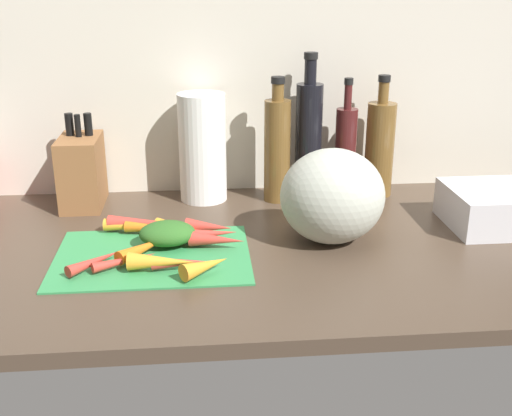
{
  "coord_description": "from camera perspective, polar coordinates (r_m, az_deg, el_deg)",
  "views": [
    {
      "loc": [
        -6.72,
        -125.62,
        54.57
      ],
      "look_at": [
        4.28,
        -6.81,
        10.44
      ],
      "focal_mm": 44.21,
      "sensor_mm": 36.0,
      "label": 1
    }
  ],
  "objects": [
    {
      "name": "carrot_7",
      "position": [
        1.39,
        -4.29,
        -1.71
      ],
      "size": [
        10.82,
        5.91,
        3.44
      ],
      "primitive_type": "cone",
      "rotation": [
        0.0,
        1.57,
        -0.25
      ],
      "color": "red",
      "rests_on": "cutting_board"
    },
    {
      "name": "carrot_4",
      "position": [
        1.41,
        -9.03,
        -1.83
      ],
      "size": [
        14.2,
        5.86,
        2.56
      ],
      "primitive_type": "cone",
      "rotation": [
        0.0,
        1.57,
        -0.24
      ],
      "color": "orange",
      "rests_on": "cutting_board"
    },
    {
      "name": "bottle_3",
      "position": [
        1.67,
        11.13,
        5.4
      ],
      "size": [
        7.41,
        7.41,
        31.29
      ],
      "color": "brown",
      "rests_on": "ground_plane"
    },
    {
      "name": "carrot_3",
      "position": [
        1.24,
        -6.74,
        -4.93
      ],
      "size": [
        11.62,
        2.62,
        2.53
      ],
      "primitive_type": "cone",
      "rotation": [
        0.0,
        1.57,
        -0.01
      ],
      "color": "red",
      "rests_on": "cutting_board"
    },
    {
      "name": "carrot_9",
      "position": [
        1.21,
        -4.58,
        -5.23
      ],
      "size": [
        10.38,
        8.64,
        3.5
      ],
      "primitive_type": "cone",
      "rotation": [
        0.0,
        1.57,
        0.6
      ],
      "color": "orange",
      "rests_on": "cutting_board"
    },
    {
      "name": "carrot_greens_pile",
      "position": [
        1.35,
        -8.03,
        -2.28
      ],
      "size": [
        11.91,
        9.16,
        5.04
      ],
      "primitive_type": "ellipsoid",
      "color": "#2D6023",
      "rests_on": "cutting_board"
    },
    {
      "name": "carrot_10",
      "position": [
        1.24,
        -8.53,
        -4.82
      ],
      "size": [
        13.41,
        5.16,
        3.6
      ],
      "primitive_type": "cone",
      "rotation": [
        0.0,
        1.57,
        -0.12
      ],
      "color": "orange",
      "rests_on": "cutting_board"
    },
    {
      "name": "bottle_1",
      "position": [
        1.63,
        4.78,
        6.41
      ],
      "size": [
        6.84,
        6.84,
        36.88
      ],
      "color": "black",
      "rests_on": "ground_plane"
    },
    {
      "name": "carrot_6",
      "position": [
        1.28,
        -14.27,
        -4.65
      ],
      "size": [
        10.89,
        10.91,
        2.35
      ],
      "primitive_type": "cone",
      "rotation": [
        0.0,
        1.57,
        0.79
      ],
      "color": "red",
      "rests_on": "cutting_board"
    },
    {
      "name": "carrot_1",
      "position": [
        1.4,
        -6.62,
        -1.86
      ],
      "size": [
        13.19,
        9.8,
        2.51
      ],
      "primitive_type": "cone",
      "rotation": [
        0.0,
        1.57,
        -0.58
      ],
      "color": "orange",
      "rests_on": "cutting_board"
    },
    {
      "name": "carrot_2",
      "position": [
        1.43,
        -10.15,
        -1.55
      ],
      "size": [
        17.86,
        5.18,
        2.78
      ],
      "primitive_type": "cone",
      "rotation": [
        0.0,
        1.57,
        -0.14
      ],
      "color": "orange",
      "rests_on": "cutting_board"
    },
    {
      "name": "winter_squash",
      "position": [
        1.35,
        6.92,
        1.07
      ],
      "size": [
        22.44,
        20.66,
        20.59
      ],
      "primitive_type": "ellipsoid",
      "color": "#B2B7A8",
      "rests_on": "ground_plane"
    },
    {
      "name": "bottle_0",
      "position": [
        1.59,
        1.93,
        5.41
      ],
      "size": [
        6.63,
        6.63,
        31.59
      ],
      "color": "brown",
      "rests_on": "ground_plane"
    },
    {
      "name": "carrot_12",
      "position": [
        1.35,
        -4.77,
        -2.37
      ],
      "size": [
        14.69,
        4.58,
        3.55
      ],
      "primitive_type": "cone",
      "rotation": [
        0.0,
        1.57,
        0.07
      ],
      "color": "red",
      "rests_on": "cutting_board"
    },
    {
      "name": "knife_block",
      "position": [
        1.63,
        -15.49,
        3.26
      ],
      "size": [
        9.78,
        16.39,
        23.02
      ],
      "color": "brown",
      "rests_on": "ground_plane"
    },
    {
      "name": "bottle_2",
      "position": [
        1.65,
        8.09,
        5.21
      ],
      "size": [
        5.53,
        5.53,
        30.63
      ],
      "color": "#471919",
      "rests_on": "ground_plane"
    },
    {
      "name": "carrot_5",
      "position": [
        1.33,
        -3.55,
        -2.89
      ],
      "size": [
        12.1,
        5.86,
        3.32
      ],
      "primitive_type": "cone",
      "rotation": [
        0.0,
        1.57,
        -0.23
      ],
      "color": "red",
      "rests_on": "cutting_board"
    },
    {
      "name": "cutting_board",
      "position": [
        1.32,
        -9.34,
        -4.26
      ],
      "size": [
        39.93,
        29.3,
        0.8
      ],
      "primitive_type": "cube",
      "color": "#338C4C",
      "rests_on": "ground_plane"
    },
    {
      "name": "dish_rack",
      "position": [
        1.56,
        21.83,
        0.08
      ],
      "size": [
        27.55,
        20.46,
        8.93
      ],
      "primitive_type": "cube",
      "color": "silver",
      "rests_on": "ground_plane"
    },
    {
      "name": "wall_back",
      "position": [
        1.66,
        -2.97,
        11.76
      ],
      "size": [
        170.0,
        3.0,
        60.0
      ],
      "primitive_type": "cube",
      "color": "beige",
      "rests_on": "ground_plane"
    },
    {
      "name": "carrot_11",
      "position": [
        1.27,
        -11.77,
        -4.67
      ],
      "size": [
        12.73,
        7.77,
        2.07
      ],
      "primitive_type": "cone",
      "rotation": [
        0.0,
        1.57,
        0.47
      ],
      "color": "red",
      "rests_on": "cutting_board"
    },
    {
      "name": "ground_plane",
      "position": [
        1.38,
        -2.04,
        -3.74
      ],
      "size": [
        170.0,
        80.0,
        3.0
      ],
      "primitive_type": "cube",
      "color": "#47382B"
    },
    {
      "name": "carrot_8",
      "position": [
        1.31,
        -9.98,
        -3.51
      ],
      "size": [
        11.74,
        12.39,
        2.97
      ],
      "primitive_type": "cone",
      "rotation": [
        0.0,
        1.57,
        0.83
      ],
      "color": "orange",
      "rests_on": "cutting_board"
    },
    {
      "name": "carrot_0",
      "position": [
        1.43,
        -9.94,
        -1.37
      ],
      "size": [
        17.14,
        5.82,
        3.43
      ],
      "primitive_type": "cone",
      "rotation": [
        0.0,
        1.57,
        -0.14
      ],
      "color": "red",
      "rests_on": "cutting_board"
    },
    {
      "name": "paper_towel_roll",
      "position": [
        1.6,
        -4.86,
        5.46
      ],
      "size": [
        11.93,
        11.93,
        27.36
      ],
      "primitive_type": "cylinder",
      "color": "white",
      "rests_on": "ground_plane"
    }
  ]
}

